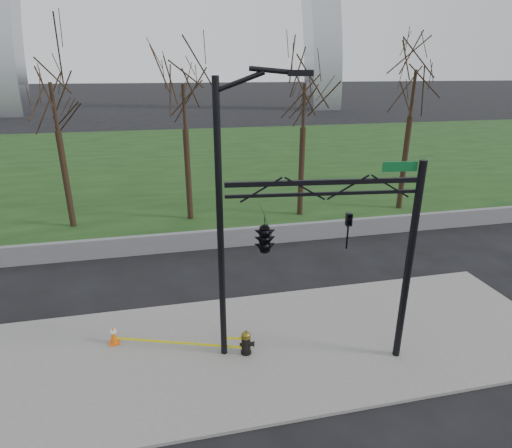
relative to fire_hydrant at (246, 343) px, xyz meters
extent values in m
plane|color=black|center=(1.15, 0.25, -0.46)|extent=(500.00, 500.00, 0.00)
cube|color=slate|center=(1.15, 0.25, -0.41)|extent=(18.00, 6.00, 0.10)
cube|color=#173312|center=(1.15, 30.25, -0.43)|extent=(120.00, 40.00, 0.06)
cube|color=#59595B|center=(1.15, 8.25, -0.01)|extent=(60.00, 0.30, 0.90)
cylinder|color=black|center=(-0.01, 0.00, -0.34)|extent=(0.32, 0.32, 0.06)
cylinder|color=black|center=(-0.01, 0.00, -0.08)|extent=(0.25, 0.25, 0.57)
cylinder|color=black|center=(0.18, -0.05, -0.03)|extent=(0.22, 0.19, 0.15)
cylinder|color=black|center=(-0.15, 0.04, -0.06)|extent=(0.11, 0.11, 0.09)
cylinder|color=brown|center=(-0.01, 0.00, 0.22)|extent=(0.28, 0.28, 0.06)
ellipsoid|color=brown|center=(-0.01, 0.00, 0.28)|extent=(0.26, 0.26, 0.20)
cylinder|color=brown|center=(-0.01, 0.00, 0.39)|extent=(0.06, 0.06, 0.08)
cube|color=#E35B0B|center=(-3.94, 1.36, -0.35)|extent=(0.35, 0.35, 0.03)
cone|color=#E35B0B|center=(-3.94, 1.36, -0.04)|extent=(0.24, 0.24, 0.57)
cylinder|color=white|center=(-3.94, 1.36, 0.06)|extent=(0.18, 0.18, 0.09)
cylinder|color=black|center=(-0.65, 0.16, 3.54)|extent=(0.18, 0.18, 8.00)
cylinder|color=black|center=(-0.12, 0.01, 7.39)|extent=(1.25, 0.46, 0.56)
cylinder|color=black|center=(0.69, -0.22, 7.64)|extent=(1.19, 0.44, 0.22)
cube|color=black|center=(1.27, -0.38, 7.59)|extent=(0.64, 0.37, 0.14)
cylinder|color=black|center=(4.37, -1.04, 2.54)|extent=(0.20, 0.20, 6.00)
cube|color=black|center=(1.89, -0.75, 5.04)|extent=(4.98, 0.69, 0.12)
cube|color=black|center=(1.89, -0.75, 4.74)|extent=(4.98, 0.65, 0.08)
cube|color=#0C5926|center=(3.77, -0.97, 5.39)|extent=(0.90, 0.14, 0.25)
imported|color=black|center=(2.58, -0.83, 3.69)|extent=(0.19, 0.22, 1.00)
imported|color=black|center=(0.40, -0.58, 3.69)|extent=(0.81, 2.53, 1.00)
cube|color=#F8F10D|center=(-0.33, 0.08, 0.15)|extent=(0.64, 0.17, 0.08)
cube|color=#F8F10D|center=(-1.97, 0.68, -0.18)|extent=(3.93, 1.36, 0.08)
camera|label=1|loc=(-1.95, -10.18, 7.70)|focal=29.16mm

